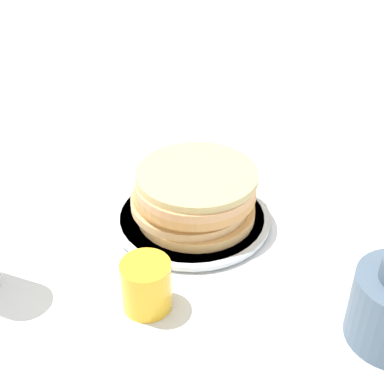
# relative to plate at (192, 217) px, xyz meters

# --- Properties ---
(ground_plane) EXTENTS (4.00, 4.00, 0.00)m
(ground_plane) POSITION_rel_plate_xyz_m (-0.01, 0.01, -0.01)
(ground_plane) COLOR white
(plate) EXTENTS (0.24, 0.24, 0.01)m
(plate) POSITION_rel_plate_xyz_m (0.00, 0.00, 0.00)
(plate) COLOR silver
(plate) RESTS_ON ground_plane
(pancake_stack) EXTENTS (0.19, 0.19, 0.08)m
(pancake_stack) POSITION_rel_plate_xyz_m (-0.00, -0.00, 0.04)
(pancake_stack) COLOR #E4B06B
(pancake_stack) RESTS_ON plate
(juice_glass) EXTENTS (0.06, 0.06, 0.07)m
(juice_glass) POSITION_rel_plate_xyz_m (-0.05, 0.18, 0.03)
(juice_glass) COLOR yellow
(juice_glass) RESTS_ON ground_plane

